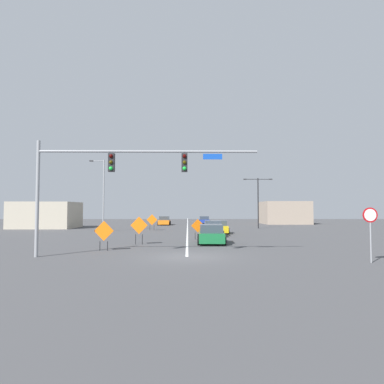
{
  "coord_description": "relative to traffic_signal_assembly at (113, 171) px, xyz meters",
  "views": [
    {
      "loc": [
        0.05,
        -19.61,
        2.69
      ],
      "look_at": [
        0.55,
        21.89,
        4.75
      ],
      "focal_mm": 32.27,
      "sensor_mm": 36.0,
      "label": 1
    }
  ],
  "objects": [
    {
      "name": "ground",
      "position": [
        4.21,
        0.01,
        -4.88
      ],
      "size": [
        148.25,
        148.25,
        0.0
      ],
      "primitive_type": "plane",
      "color": "#444447"
    },
    {
      "name": "street_lamp_far_left",
      "position": [
        -6.09,
        22.26,
        -0.11
      ],
      "size": [
        1.83,
        0.24,
        8.7
      ],
      "color": "gray",
      "rests_on": "ground"
    },
    {
      "name": "car_white_far",
      "position": [
        6.73,
        14.7,
        -4.19
      ],
      "size": [
        1.96,
        3.92,
        1.54
      ],
      "color": "white",
      "rests_on": "ground"
    },
    {
      "name": "road_centre_stripe",
      "position": [
        4.21,
        41.2,
        -4.87
      ],
      "size": [
        0.16,
        82.36,
        0.01
      ],
      "color": "white",
      "rests_on": "ground"
    },
    {
      "name": "car_yellow_near",
      "position": [
        7.66,
        18.85,
        -4.22
      ],
      "size": [
        2.16,
        4.16,
        1.44
      ],
      "color": "gold",
      "rests_on": "ground"
    },
    {
      "name": "construction_sign_median_near",
      "position": [
        5.14,
        11.05,
        -3.74
      ],
      "size": [
        1.19,
        0.19,
        1.82
      ],
      "color": "orange",
      "rests_on": "ground"
    },
    {
      "name": "roadside_building_west",
      "position": [
        -15.99,
        29.93,
        -3.03
      ],
      "size": [
        8.4,
        6.91,
        3.7
      ],
      "color": "#B2A893",
      "rests_on": "ground"
    },
    {
      "name": "construction_sign_right_shoulder",
      "position": [
        -0.27,
        24.07,
        -3.61
      ],
      "size": [
        1.36,
        0.17,
        2.03
      ],
      "color": "orange",
      "rests_on": "ground"
    },
    {
      "name": "construction_sign_right_lane",
      "position": [
        0.54,
        6.84,
        -3.53
      ],
      "size": [
        1.33,
        0.19,
        2.12
      ],
      "color": "orange",
      "rests_on": "ground"
    },
    {
      "name": "street_lamp_mid_right",
      "position": [
        14.08,
        28.44,
        -0.6
      ],
      "size": [
        4.06,
        0.24,
        7.03
      ],
      "color": "black",
      "rests_on": "ground"
    },
    {
      "name": "car_green_passing",
      "position": [
        6.08,
        7.53,
        -4.17
      ],
      "size": [
        2.25,
        4.25,
        1.5
      ],
      "color": "#196B38",
      "rests_on": "ground"
    },
    {
      "name": "car_orange_approaching",
      "position": [
        0.24,
        39.38,
        -4.21
      ],
      "size": [
        2.09,
        4.58,
        1.47
      ],
      "color": "orange",
      "rests_on": "ground"
    },
    {
      "name": "roadside_building_east",
      "position": [
        22.02,
        43.76,
        -2.84
      ],
      "size": [
        8.0,
        7.74,
        4.08
      ],
      "color": "gray",
      "rests_on": "ground"
    },
    {
      "name": "car_blue_distant",
      "position": [
        7.32,
        45.35,
        -4.25
      ],
      "size": [
        2.1,
        4.58,
        1.36
      ],
      "color": "#1E389E",
      "rests_on": "ground"
    },
    {
      "name": "stop_sign",
      "position": [
        13.44,
        -2.33,
        -2.93
      ],
      "size": [
        0.76,
        0.07,
        2.77
      ],
      "color": "gray",
      "rests_on": "ground"
    },
    {
      "name": "traffic_signal_assembly",
      "position": [
        0.0,
        0.0,
        0.0
      ],
      "size": [
        12.6,
        0.44,
        6.6
      ],
      "color": "gray",
      "rests_on": "ground"
    },
    {
      "name": "construction_sign_left_lane",
      "position": [
        -1.19,
        2.92,
        -3.68
      ],
      "size": [
        1.3,
        0.12,
        1.93
      ],
      "color": "orange",
      "rests_on": "ground"
    }
  ]
}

